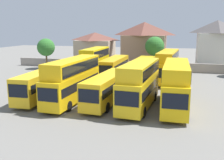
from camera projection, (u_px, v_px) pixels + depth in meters
ground at (134, 76)px, 46.76m from camera, size 140.00×140.00×0.00m
depot_boundary_wall at (140, 66)px, 52.99m from camera, size 56.00×0.50×1.80m
bus_1 at (43, 83)px, 31.68m from camera, size 3.11×11.21×3.39m
bus_2 at (73, 78)px, 30.21m from camera, size 2.73×11.52×5.03m
bus_3 at (107, 87)px, 29.62m from camera, size 3.01×10.92×3.30m
bus_4 at (139, 82)px, 27.94m from camera, size 3.20×10.35×4.94m
bus_5 at (176, 83)px, 27.50m from camera, size 2.81×10.84×4.93m
bus_6 at (95, 61)px, 44.88m from camera, size 2.81×10.23×5.12m
bus_7 at (114, 67)px, 44.15m from camera, size 2.65×11.21×3.54m
bus_8 at (142, 68)px, 43.12m from camera, size 2.95×11.72×3.45m
bus_9 at (168, 65)px, 41.53m from camera, size 3.17×11.18×4.93m
house_terrace_left at (95, 47)px, 64.29m from camera, size 9.18×7.32×7.49m
house_terrace_centre at (144, 43)px, 60.08m from camera, size 10.29×6.75×9.91m
house_terrace_right at (216, 43)px, 57.46m from camera, size 8.55×7.94×10.27m
tree_left_of_lot at (46, 47)px, 54.55m from camera, size 3.71×3.71×6.40m
tree_right_of_lot at (155, 46)px, 53.91m from camera, size 3.98×3.98×6.81m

